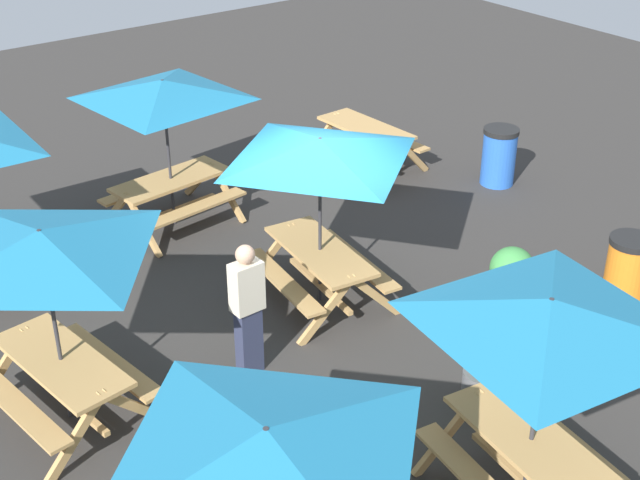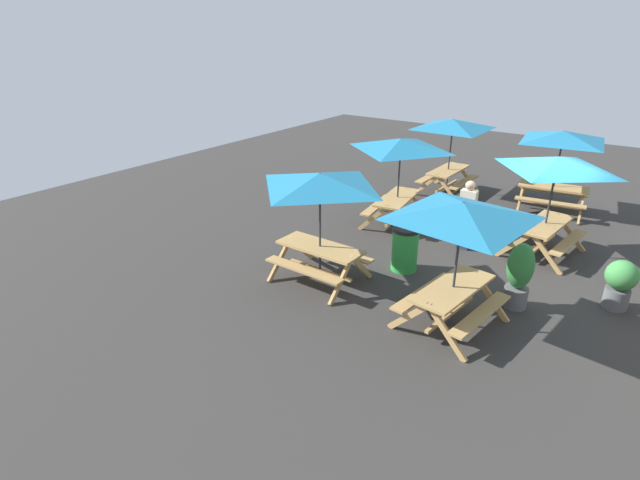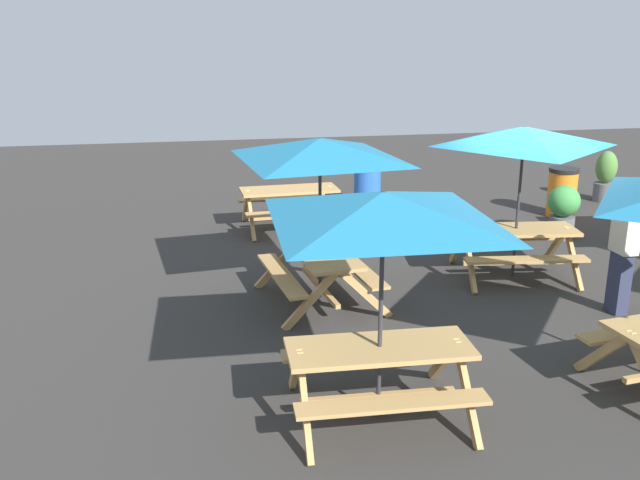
% 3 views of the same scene
% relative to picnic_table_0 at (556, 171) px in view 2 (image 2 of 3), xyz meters
% --- Properties ---
extents(ground_plane, '(28.07, 28.07, 0.00)m').
position_rel_picnic_table_0_xyz_m(ground_plane, '(-0.20, 0.25, -1.99)').
color(ground_plane, '#33302D').
rests_on(ground_plane, ground).
extents(picnic_table_0, '(2.23, 2.23, 2.34)m').
position_rel_picnic_table_0_xyz_m(picnic_table_0, '(0.00, 0.00, 0.00)').
color(picnic_table_0, tan).
rests_on(picnic_table_0, ground).
extents(picnic_table_1, '(2.06, 2.06, 2.34)m').
position_rel_picnic_table_0_xyz_m(picnic_table_1, '(-4.00, 3.45, 0.00)').
color(picnic_table_1, tan).
rests_on(picnic_table_1, ground).
extents(picnic_table_2, '(2.81, 2.81, 2.34)m').
position_rel_picnic_table_0_xyz_m(picnic_table_2, '(3.11, 0.48, 0.00)').
color(picnic_table_2, tan).
rests_on(picnic_table_2, ground).
extents(picnic_table_3, '(2.83, 2.83, 2.34)m').
position_rel_picnic_table_0_xyz_m(picnic_table_3, '(3.08, 3.56, 0.00)').
color(picnic_table_3, tan).
rests_on(picnic_table_3, ground).
extents(picnic_table_4, '(2.25, 2.25, 2.34)m').
position_rel_picnic_table_0_xyz_m(picnic_table_4, '(-0.27, 3.61, 0.00)').
color(picnic_table_4, tan).
rests_on(picnic_table_4, ground).
extents(picnic_table_6, '(2.80, 2.80, 2.34)m').
position_rel_picnic_table_0_xyz_m(picnic_table_6, '(-4.08, 0.59, 0.00)').
color(picnic_table_6, tan).
rests_on(picnic_table_6, ground).
extents(trash_bin_green, '(0.59, 0.59, 0.98)m').
position_rel_picnic_table_0_xyz_m(trash_bin_green, '(-2.56, 2.24, -1.49)').
color(trash_bin_green, green).
rests_on(trash_bin_green, ground).
extents(potted_plant_0, '(0.56, 0.56, 0.96)m').
position_rel_picnic_table_0_xyz_m(potted_plant_0, '(-1.73, -1.72, -1.45)').
color(potted_plant_0, '#59595B').
rests_on(potted_plant_0, ground).
extents(potted_plant_2, '(0.48, 0.48, 1.30)m').
position_rel_picnic_table_0_xyz_m(potted_plant_2, '(-2.76, -0.17, -1.32)').
color(potted_plant_2, '#59595B').
rests_on(potted_plant_2, ground).
extents(person_standing, '(0.23, 0.37, 1.67)m').
position_rel_picnic_table_0_xyz_m(person_standing, '(-0.75, 1.58, -1.10)').
color(person_standing, '#2D334C').
rests_on(person_standing, ground).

